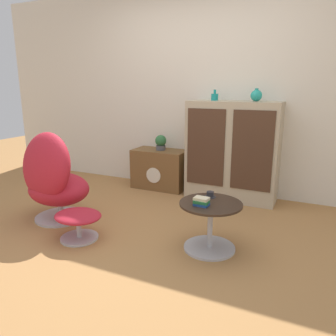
# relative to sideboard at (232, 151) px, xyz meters

# --- Properties ---
(ground_plane) EXTENTS (12.00, 12.00, 0.00)m
(ground_plane) POSITION_rel_sideboard_xyz_m (-0.48, -1.47, -0.60)
(ground_plane) COLOR #A87542
(wall_back) EXTENTS (6.40, 0.06, 2.60)m
(wall_back) POSITION_rel_sideboard_xyz_m (-0.48, 0.24, 0.70)
(wall_back) COLOR silver
(wall_back) RESTS_ON ground_plane
(sideboard) EXTENTS (1.08, 0.42, 1.19)m
(sideboard) POSITION_rel_sideboard_xyz_m (0.00, 0.00, 0.00)
(sideboard) COLOR tan
(sideboard) RESTS_ON ground_plane
(tv_console) EXTENTS (0.72, 0.39, 0.53)m
(tv_console) POSITION_rel_sideboard_xyz_m (-0.98, 0.02, -0.33)
(tv_console) COLOR brown
(tv_console) RESTS_ON ground_plane
(egg_chair) EXTENTS (0.79, 0.74, 0.95)m
(egg_chair) POSITION_rel_sideboard_xyz_m (-1.48, -1.44, -0.15)
(egg_chair) COLOR #B7B7BC
(egg_chair) RESTS_ON ground_plane
(ottoman) EXTENTS (0.44, 0.38, 0.27)m
(ottoman) POSITION_rel_sideboard_xyz_m (-0.97, -1.69, -0.40)
(ottoman) COLOR #B7B7BC
(ottoman) RESTS_ON ground_plane
(coffee_table) EXTENTS (0.53, 0.53, 0.42)m
(coffee_table) POSITION_rel_sideboard_xyz_m (0.17, -1.36, -0.36)
(coffee_table) COLOR #B7B7BC
(coffee_table) RESTS_ON ground_plane
(vase_leftmost) EXTENTS (0.08, 0.08, 0.13)m
(vase_leftmost) POSITION_rel_sideboard_xyz_m (-0.24, 0.00, 0.64)
(vase_leftmost) COLOR teal
(vase_leftmost) RESTS_ON sideboard
(vase_inner_left) EXTENTS (0.13, 0.13, 0.14)m
(vase_inner_left) POSITION_rel_sideboard_xyz_m (0.24, 0.00, 0.66)
(vase_inner_left) COLOR teal
(vase_inner_left) RESTS_ON sideboard
(potted_plant) EXTENTS (0.15, 0.15, 0.20)m
(potted_plant) POSITION_rel_sideboard_xyz_m (-0.97, 0.02, 0.03)
(potted_plant) COLOR #4C4C51
(potted_plant) RESTS_ON tv_console
(teacup) EXTENTS (0.10, 0.10, 0.05)m
(teacup) POSITION_rel_sideboard_xyz_m (0.12, -1.23, -0.16)
(teacup) COLOR #2D2D33
(teacup) RESTS_ON coffee_table
(book_stack) EXTENTS (0.13, 0.10, 0.07)m
(book_stack) POSITION_rel_sideboard_xyz_m (0.12, -1.45, -0.14)
(book_stack) COLOR #1E478C
(book_stack) RESTS_ON coffee_table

